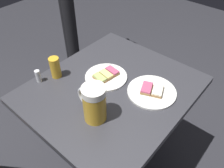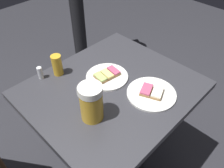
{
  "view_description": "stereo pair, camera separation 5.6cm",
  "coord_description": "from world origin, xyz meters",
  "px_view_note": "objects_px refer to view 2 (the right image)",
  "views": [
    {
      "loc": [
        0.61,
        0.52,
        1.49
      ],
      "look_at": [
        0.0,
        0.0,
        0.76
      ],
      "focal_mm": 36.28,
      "sensor_mm": 36.0,
      "label": 1
    },
    {
      "loc": [
        0.57,
        0.56,
        1.49
      ],
      "look_at": [
        0.0,
        0.0,
        0.76
      ],
      "focal_mm": 36.28,
      "sensor_mm": 36.0,
      "label": 2
    }
  ],
  "objects_px": {
    "salt_shaker": "(40,73)",
    "beer_glass_small": "(57,65)",
    "beer_mug": "(91,102)",
    "plate_near": "(107,76)",
    "plate_far": "(151,93)"
  },
  "relations": [
    {
      "from": "salt_shaker",
      "to": "beer_glass_small",
      "type": "bearing_deg",
      "value": 157.14
    },
    {
      "from": "beer_mug",
      "to": "salt_shaker",
      "type": "xyz_separation_m",
      "value": [
        0.02,
        -0.37,
        -0.05
      ]
    },
    {
      "from": "plate_near",
      "to": "salt_shaker",
      "type": "distance_m",
      "value": 0.33
    },
    {
      "from": "plate_near",
      "to": "plate_far",
      "type": "xyz_separation_m",
      "value": [
        -0.06,
        0.23,
        -0.0
      ]
    },
    {
      "from": "beer_glass_small",
      "to": "salt_shaker",
      "type": "height_order",
      "value": "beer_glass_small"
    },
    {
      "from": "beer_glass_small",
      "to": "plate_far",
      "type": "bearing_deg",
      "value": 116.16
    },
    {
      "from": "plate_near",
      "to": "plate_far",
      "type": "distance_m",
      "value": 0.24
    },
    {
      "from": "beer_mug",
      "to": "salt_shaker",
      "type": "bearing_deg",
      "value": -87.66
    },
    {
      "from": "plate_far",
      "to": "beer_mug",
      "type": "xyz_separation_m",
      "value": [
        0.28,
        -0.1,
        0.08
      ]
    },
    {
      "from": "beer_glass_small",
      "to": "salt_shaker",
      "type": "relative_size",
      "value": 1.68
    },
    {
      "from": "plate_far",
      "to": "beer_glass_small",
      "type": "bearing_deg",
      "value": -63.84
    },
    {
      "from": "beer_mug",
      "to": "beer_glass_small",
      "type": "height_order",
      "value": "beer_mug"
    },
    {
      "from": "plate_near",
      "to": "beer_mug",
      "type": "distance_m",
      "value": 0.27
    },
    {
      "from": "plate_near",
      "to": "salt_shaker",
      "type": "bearing_deg",
      "value": -44.76
    },
    {
      "from": "plate_near",
      "to": "beer_mug",
      "type": "relative_size",
      "value": 1.25
    }
  ]
}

